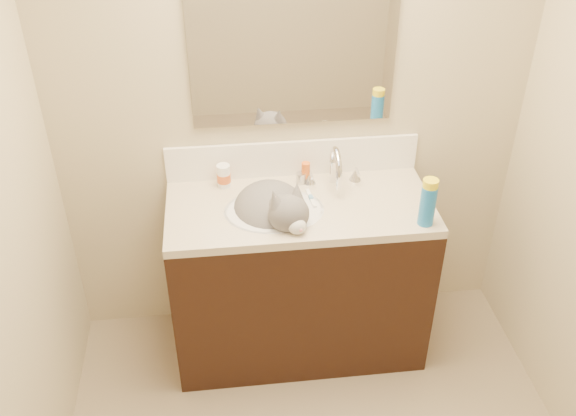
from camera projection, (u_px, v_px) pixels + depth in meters
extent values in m
cube|color=#BDAE8D|center=(293.00, 99.00, 2.89)|extent=(2.20, 0.04, 2.50)
cube|color=black|center=(299.00, 281.00, 3.14)|extent=(1.20, 0.55, 0.82)
cube|color=beige|center=(300.00, 208.00, 2.89)|extent=(1.20, 0.55, 0.04)
ellipsoid|color=white|center=(274.00, 223.00, 2.88)|extent=(0.45, 0.36, 0.14)
cylinder|color=silver|center=(333.00, 171.00, 3.02)|extent=(0.04, 0.04, 0.11)
torus|color=silver|center=(336.00, 168.00, 2.94)|extent=(0.03, 0.20, 0.20)
cylinder|color=silver|center=(339.00, 183.00, 2.88)|extent=(0.03, 0.03, 0.06)
cone|color=silver|center=(310.00, 177.00, 3.02)|extent=(0.06, 0.06, 0.06)
cone|color=silver|center=(355.00, 174.00, 3.04)|extent=(0.06, 0.06, 0.06)
ellipsoid|color=#595658|center=(270.00, 211.00, 2.89)|extent=(0.46, 0.48, 0.25)
ellipsoid|color=#595658|center=(289.00, 214.00, 2.72)|extent=(0.23, 0.22, 0.17)
ellipsoid|color=#595658|center=(280.00, 211.00, 2.79)|extent=(0.17, 0.17, 0.16)
cone|color=#595658|center=(275.00, 199.00, 2.67)|extent=(0.11, 0.10, 0.11)
cone|color=#595658|center=(297.00, 192.00, 2.71)|extent=(0.10, 0.11, 0.11)
ellipsoid|color=silver|center=(297.00, 227.00, 2.68)|extent=(0.10, 0.09, 0.07)
ellipsoid|color=silver|center=(284.00, 225.00, 2.80)|extent=(0.15, 0.12, 0.15)
sphere|color=pink|center=(301.00, 230.00, 2.66)|extent=(0.02, 0.02, 0.02)
cylinder|color=#595658|center=(301.00, 217.00, 2.99)|extent=(0.20, 0.23, 0.05)
cube|color=white|center=(293.00, 158.00, 3.05)|extent=(1.20, 0.02, 0.18)
cube|color=white|center=(293.00, 37.00, 2.71)|extent=(0.90, 0.02, 0.80)
cylinder|color=white|center=(224.00, 176.00, 2.98)|extent=(0.08, 0.08, 0.11)
cylinder|color=orange|center=(224.00, 178.00, 2.98)|extent=(0.08, 0.08, 0.04)
cylinder|color=#B7B7BC|center=(301.00, 178.00, 3.02)|extent=(0.06, 0.06, 0.05)
cylinder|color=orange|center=(306.00, 172.00, 3.02)|extent=(0.05, 0.05, 0.10)
cube|color=white|center=(311.00, 198.00, 2.92)|extent=(0.03, 0.15, 0.01)
cube|color=#5F9BCB|center=(311.00, 198.00, 2.91)|extent=(0.02, 0.03, 0.02)
cylinder|color=blue|center=(427.00, 205.00, 2.71)|extent=(0.09, 0.09, 0.19)
cylinder|color=yellow|center=(431.00, 184.00, 2.65)|extent=(0.08, 0.08, 0.04)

